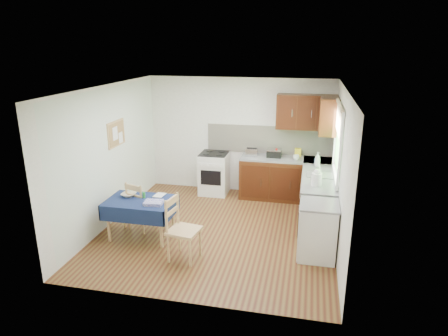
% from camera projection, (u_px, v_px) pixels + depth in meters
% --- Properties ---
extents(floor, '(4.20, 4.20, 0.00)m').
position_uv_depth(floor, '(218.00, 230.00, 7.09)').
color(floor, '#4E2314').
rests_on(floor, ground).
extents(ceiling, '(4.00, 4.20, 0.02)m').
position_uv_depth(ceiling, '(217.00, 88.00, 6.34)').
color(ceiling, silver).
rests_on(ceiling, wall_back).
extents(wall_back, '(4.00, 0.02, 2.50)m').
position_uv_depth(wall_back, '(239.00, 136.00, 8.67)').
color(wall_back, white).
rests_on(wall_back, ground).
extents(wall_front, '(4.00, 0.02, 2.50)m').
position_uv_depth(wall_front, '(177.00, 213.00, 4.76)').
color(wall_front, white).
rests_on(wall_front, ground).
extents(wall_left, '(0.02, 4.20, 2.50)m').
position_uv_depth(wall_left, '(109.00, 156.00, 7.12)').
color(wall_left, white).
rests_on(wall_left, ground).
extents(wall_right, '(0.02, 4.20, 2.50)m').
position_uv_depth(wall_right, '(340.00, 171.00, 6.31)').
color(wall_right, white).
rests_on(wall_right, ground).
extents(base_cabinets, '(1.90, 2.30, 0.86)m').
position_uv_depth(base_cabinets, '(299.00, 189.00, 7.86)').
color(base_cabinets, black).
rests_on(base_cabinets, ground).
extents(worktop_back, '(1.90, 0.60, 0.04)m').
position_uv_depth(worktop_back, '(286.00, 159.00, 8.29)').
color(worktop_back, slate).
rests_on(worktop_back, base_cabinets).
extents(worktop_right, '(0.60, 1.70, 0.04)m').
position_uv_depth(worktop_right, '(319.00, 179.00, 7.09)').
color(worktop_right, slate).
rests_on(worktop_right, base_cabinets).
extents(worktop_corner, '(0.60, 0.60, 0.04)m').
position_uv_depth(worktop_corner, '(318.00, 161.00, 8.16)').
color(worktop_corner, slate).
rests_on(worktop_corner, base_cabinets).
extents(splashback, '(2.70, 0.02, 0.60)m').
position_uv_depth(splashback, '(269.00, 140.00, 8.54)').
color(splashback, beige).
rests_on(splashback, wall_back).
extents(upper_cabinets, '(1.20, 0.85, 0.70)m').
position_uv_depth(upper_cabinets, '(313.00, 113.00, 7.90)').
color(upper_cabinets, black).
rests_on(upper_cabinets, wall_back).
extents(stove, '(0.60, 0.61, 0.92)m').
position_uv_depth(stove, '(214.00, 173.00, 8.73)').
color(stove, white).
rests_on(stove, ground).
extents(window, '(0.04, 1.48, 1.26)m').
position_uv_depth(window, '(338.00, 136.00, 6.85)').
color(window, '#2A5B25').
rests_on(window, wall_right).
extents(fridge, '(0.58, 0.60, 0.89)m').
position_uv_depth(fridge, '(318.00, 231.00, 6.10)').
color(fridge, white).
rests_on(fridge, ground).
extents(corkboard, '(0.04, 0.62, 0.47)m').
position_uv_depth(corkboard, '(116.00, 134.00, 7.29)').
color(corkboard, tan).
rests_on(corkboard, wall_left).
extents(dining_table, '(1.12, 0.76, 0.68)m').
position_uv_depth(dining_table, '(140.00, 206.00, 6.69)').
color(dining_table, '#0F183E').
rests_on(dining_table, ground).
extents(chair_far, '(0.50, 0.50, 0.90)m').
position_uv_depth(chair_far, '(139.00, 205.00, 6.99)').
color(chair_far, tan).
rests_on(chair_far, ground).
extents(chair_near, '(0.51, 0.51, 1.01)m').
position_uv_depth(chair_near, '(181.00, 227.00, 6.02)').
color(chair_near, tan).
rests_on(chair_near, ground).
extents(toaster, '(0.25, 0.15, 0.19)m').
position_uv_depth(toaster, '(252.00, 152.00, 8.38)').
color(toaster, '#AEAEB2').
rests_on(toaster, worktop_back).
extents(sandwich_press, '(0.30, 0.26, 0.17)m').
position_uv_depth(sandwich_press, '(274.00, 153.00, 8.34)').
color(sandwich_press, black).
rests_on(sandwich_press, worktop_back).
extents(sauce_bottle, '(0.05, 0.05, 0.20)m').
position_uv_depth(sauce_bottle, '(276.00, 153.00, 8.25)').
color(sauce_bottle, '#B00F0E').
rests_on(sauce_bottle, worktop_back).
extents(yellow_packet, '(0.15, 0.12, 0.17)m').
position_uv_depth(yellow_packet, '(298.00, 152.00, 8.38)').
color(yellow_packet, yellow).
rests_on(yellow_packet, worktop_back).
extents(dish_rack, '(0.46, 0.35, 0.22)m').
position_uv_depth(dish_rack, '(320.00, 174.00, 7.17)').
color(dish_rack, gray).
rests_on(dish_rack, worktop_right).
extents(kettle, '(0.17, 0.17, 0.29)m').
position_uv_depth(kettle, '(317.00, 178.00, 6.64)').
color(kettle, white).
rests_on(kettle, worktop_right).
extents(cup, '(0.16, 0.16, 0.10)m').
position_uv_depth(cup, '(296.00, 157.00, 8.14)').
color(cup, white).
rests_on(cup, worktop_back).
extents(soap_bottle_a, '(0.15, 0.15, 0.28)m').
position_uv_depth(soap_bottle_a, '(317.00, 159.00, 7.67)').
color(soap_bottle_a, white).
rests_on(soap_bottle_a, worktop_right).
extents(soap_bottle_b, '(0.11, 0.11, 0.19)m').
position_uv_depth(soap_bottle_b, '(317.00, 161.00, 7.76)').
color(soap_bottle_b, '#1C5DA7').
rests_on(soap_bottle_b, worktop_right).
extents(soap_bottle_c, '(0.17, 0.17, 0.17)m').
position_uv_depth(soap_bottle_c, '(317.00, 173.00, 7.07)').
color(soap_bottle_c, green).
rests_on(soap_bottle_c, worktop_right).
extents(plate_bowl, '(0.26, 0.26, 0.06)m').
position_uv_depth(plate_bowl, '(129.00, 195.00, 6.81)').
color(plate_bowl, beige).
rests_on(plate_bowl, dining_table).
extents(book, '(0.18, 0.24, 0.02)m').
position_uv_depth(book, '(155.00, 195.00, 6.87)').
color(book, white).
rests_on(book, dining_table).
extents(spice_jar, '(0.05, 0.05, 0.10)m').
position_uv_depth(spice_jar, '(144.00, 195.00, 6.74)').
color(spice_jar, green).
rests_on(spice_jar, dining_table).
extents(tea_towel, '(0.32, 0.26, 0.05)m').
position_uv_depth(tea_towel, '(153.00, 203.00, 6.48)').
color(tea_towel, '#292792').
rests_on(tea_towel, dining_table).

